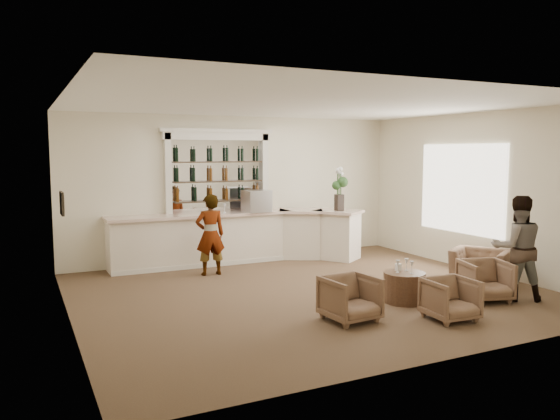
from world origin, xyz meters
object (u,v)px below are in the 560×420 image
object	(u,v)px
cocktail_table	(404,287)
armchair_center	(450,299)
sommelier	(210,235)
espresso_machine	(257,201)
flower_vase	(339,186)
guest	(517,248)
armchair_right	(485,280)
armchair_far	(480,267)
armchair_left	(350,298)
bar_counter	(239,237)

from	to	relation	value
cocktail_table	armchair_center	bearing A→B (deg)	-90.44
sommelier	espresso_machine	distance (m)	1.69
armchair_center	flower_vase	xyz separation A→B (m)	(0.94, 4.62, 1.39)
guest	armchair_center	bearing A→B (deg)	41.74
armchair_right	espresso_machine	bearing A→B (deg)	132.63
armchair_center	armchair_far	bearing A→B (deg)	38.52
guest	armchair_left	size ratio (longest dim) A/B	2.38
sommelier	flower_vase	world-z (taller)	flower_vase
espresso_machine	flower_vase	bearing A→B (deg)	-23.34
sommelier	flower_vase	xyz separation A→B (m)	(3.18, 0.21, 0.88)
sommelier	bar_counter	bearing A→B (deg)	-134.80
armchair_right	bar_counter	bearing A→B (deg)	136.02
armchair_right	espresso_machine	xyz separation A→B (m)	(-2.16, 4.66, 1.04)
cocktail_table	guest	world-z (taller)	guest
cocktail_table	armchair_right	xyz separation A→B (m)	(1.28, -0.52, 0.09)
sommelier	armchair_far	size ratio (longest dim) A/B	1.65
armchair_left	armchair_right	bearing A→B (deg)	-5.96
sommelier	armchair_far	xyz separation A→B (m)	(4.36, -2.93, -0.50)
espresso_machine	flower_vase	xyz separation A→B (m)	(1.81, -0.60, 0.32)
flower_vase	armchair_right	bearing A→B (deg)	-85.02
cocktail_table	armchair_left	xyz separation A→B (m)	(-1.37, -0.47, 0.09)
bar_counter	flower_vase	distance (m)	2.56
flower_vase	espresso_machine	bearing A→B (deg)	161.62
bar_counter	espresso_machine	size ratio (longest dim) A/B	10.26
armchair_left	espresso_machine	size ratio (longest dim) A/B	1.33
cocktail_table	espresso_machine	world-z (taller)	espresso_machine
flower_vase	bar_counter	bearing A→B (deg)	162.71
cocktail_table	espresso_machine	bearing A→B (deg)	101.93
guest	armchair_center	distance (m)	1.93
sommelier	guest	world-z (taller)	guest
cocktail_table	flower_vase	world-z (taller)	flower_vase
bar_counter	guest	xyz separation A→B (m)	(3.06, -4.92, 0.31)
cocktail_table	armchair_right	distance (m)	1.39
bar_counter	armchair_far	size ratio (longest dim) A/B	5.73
cocktail_table	armchair_left	bearing A→B (deg)	-161.05
guest	flower_vase	size ratio (longest dim) A/B	1.77
cocktail_table	flower_vase	distance (m)	3.94
cocktail_table	flower_vase	bearing A→B (deg)	75.26
cocktail_table	armchair_center	world-z (taller)	armchair_center
armchair_center	armchair_far	distance (m)	2.58
sommelier	guest	bearing A→B (deg)	138.06
armchair_left	flower_vase	distance (m)	4.82
armchair_far	armchair_left	bearing A→B (deg)	-107.24
guest	flower_vase	distance (m)	4.40
armchair_center	espresso_machine	world-z (taller)	espresso_machine
armchair_center	flower_vase	world-z (taller)	flower_vase
armchair_left	armchair_right	xyz separation A→B (m)	(2.66, -0.04, 0.00)
armchair_right	cocktail_table	bearing A→B (deg)	175.89
cocktail_table	sommelier	size ratio (longest dim) A/B	0.42
sommelier	armchair_center	xyz separation A→B (m)	(2.24, -4.41, -0.51)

